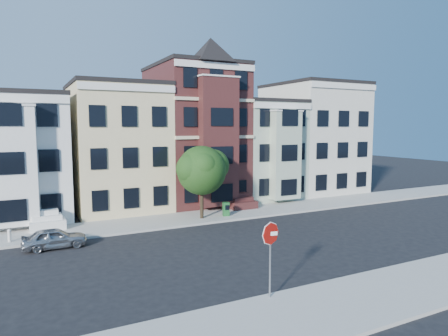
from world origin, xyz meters
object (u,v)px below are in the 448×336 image
parked_car (55,238)px  stop_sign (270,255)px  street_tree (202,174)px  newspaper_box (226,209)px  fire_hydrant (9,237)px

parked_car → stop_sign: 13.34m
street_tree → newspaper_box: (1.93, -0.12, -2.78)m
fire_hydrant → newspaper_box: bearing=1.2°
parked_car → stop_sign: stop_sign is taller
street_tree → fire_hydrant: size_ratio=10.97×
newspaper_box → fire_hydrant: size_ratio=1.71×
parked_car → stop_sign: bearing=-148.6°
parked_car → fire_hydrant: bearing=47.6°
fire_hydrant → parked_car: bearing=-41.5°
stop_sign → newspaper_box: bearing=77.1°
street_tree → stop_sign: size_ratio=1.92×
newspaper_box → stop_sign: stop_sign is taller
parked_car → stop_sign: size_ratio=1.00×
parked_car → newspaper_box: (12.11, 2.33, 0.08)m
stop_sign → fire_hydrant: bearing=132.7°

